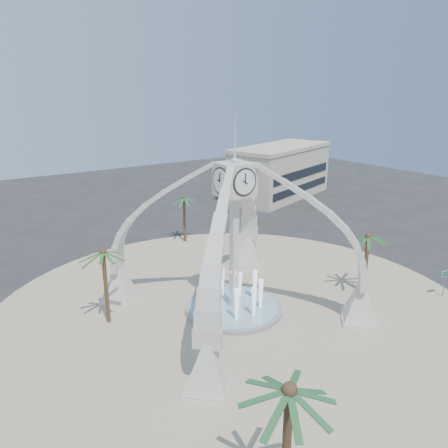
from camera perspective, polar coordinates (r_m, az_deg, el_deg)
ground at (r=36.85m, az=1.26°, el=-11.23°), size 140.00×140.00×0.00m
plaza at (r=36.83m, az=1.26°, el=-11.19°), size 40.00×40.00×0.06m
clock_tower at (r=34.23m, az=1.34°, el=-1.64°), size 17.94×17.94×16.30m
fountain at (r=36.71m, az=1.27°, el=-10.83°), size 8.00×8.00×3.62m
building_ne at (r=74.29m, az=7.40°, el=6.84°), size 21.87×14.17×8.60m
palm_east at (r=39.71m, az=18.35°, el=-1.63°), size 4.63×4.63×6.11m
palm_west at (r=33.91m, az=-15.53°, el=-3.69°), size 3.52×3.52×6.56m
palm_north at (r=51.13m, az=-5.25°, el=3.35°), size 4.16×4.16×6.08m
palm_south at (r=18.63m, az=8.54°, el=-20.90°), size 4.48×4.48×7.00m
street_sign at (r=42.85m, az=26.95°, el=-6.20°), size 0.96×0.22×2.64m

